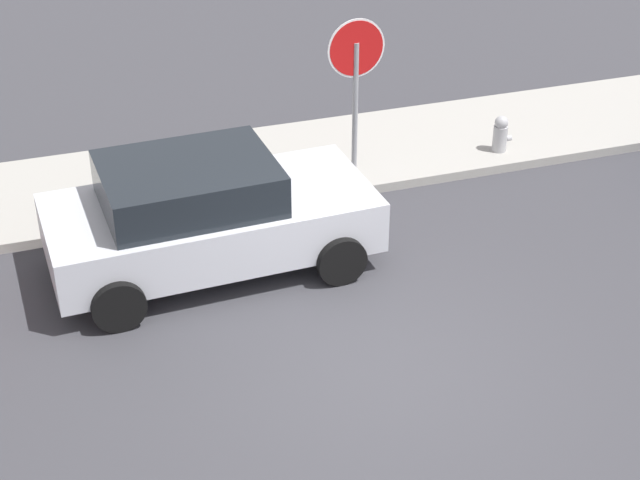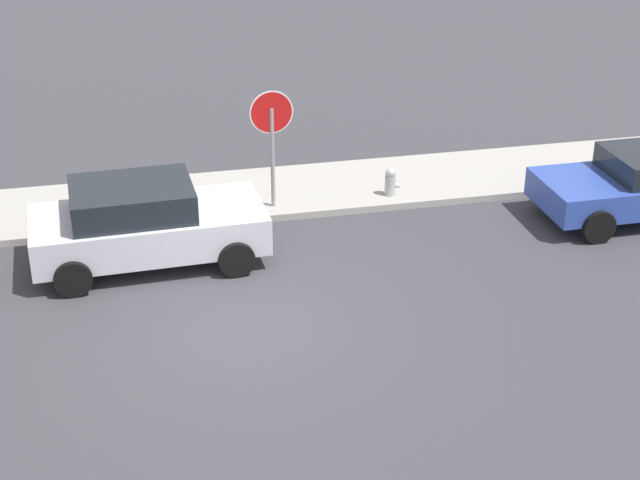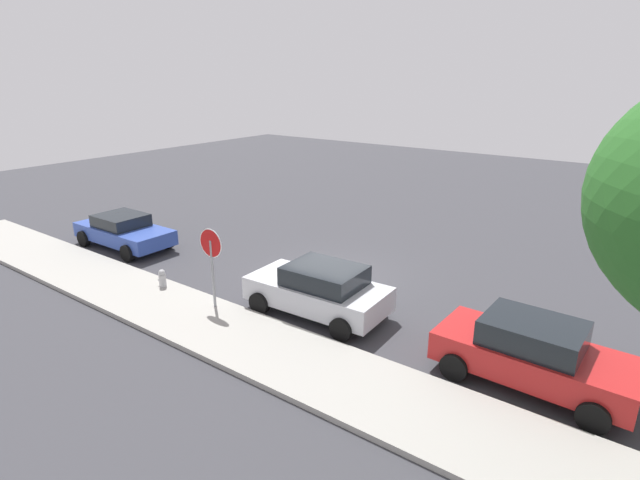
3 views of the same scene
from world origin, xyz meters
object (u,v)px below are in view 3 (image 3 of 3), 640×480
(fire_hydrant, at_px, (162,280))
(parked_car_blue, at_px, (124,231))
(parked_car_silver, at_px, (319,289))
(stop_sign, at_px, (212,255))
(parked_car_red, at_px, (533,353))

(fire_hydrant, bearing_deg, parked_car_blue, -20.37)
(parked_car_silver, relative_size, parked_car_blue, 0.96)
(parked_car_blue, xyz_separation_m, fire_hydrant, (-4.70, 1.74, -0.32))
(parked_car_blue, bearing_deg, parked_car_silver, 179.29)
(parked_car_silver, relative_size, fire_hydrant, 5.77)
(stop_sign, distance_m, parked_car_red, 8.57)
(stop_sign, distance_m, parked_car_blue, 7.38)
(parked_car_silver, height_order, parked_car_blue, parked_car_silver)
(parked_car_red, xyz_separation_m, fire_hydrant, (10.76, 1.65, -0.41))
(stop_sign, relative_size, parked_car_blue, 0.58)
(fire_hydrant, bearing_deg, stop_sign, -179.75)
(parked_car_silver, distance_m, fire_hydrant, 5.25)
(stop_sign, bearing_deg, parked_car_silver, -147.89)
(stop_sign, xyz_separation_m, fire_hydrant, (2.40, 0.01, -1.37))
(stop_sign, bearing_deg, fire_hydrant, 0.25)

